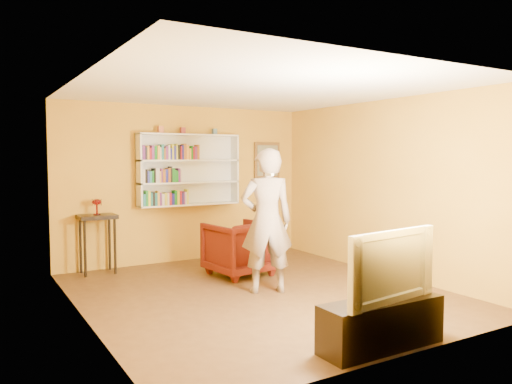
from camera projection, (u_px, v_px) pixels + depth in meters
room_shell at (259, 218)px, 6.61m from camera, size 5.30×5.80×2.88m
bookshelf at (188, 170)px, 8.64m from camera, size 1.80×0.29×1.23m
books_row_lower at (165, 198)px, 8.35m from camera, size 0.79×0.19×0.26m
books_row_middle at (161, 176)px, 8.29m from camera, size 0.68×0.19×0.27m
books_row_upper at (170, 153)px, 8.35m from camera, size 1.00×0.19×0.27m
ornament_left at (161, 130)px, 8.29m from camera, size 0.08×0.08×0.12m
ornament_centre at (183, 131)px, 8.49m from camera, size 0.08×0.08×0.11m
ornament_right at (214, 132)px, 8.79m from camera, size 0.07×0.07×0.10m
framed_painting at (267, 161)px, 9.51m from camera, size 0.55×0.05×0.70m
console_table at (97, 225)px, 7.75m from camera, size 0.56×0.43×0.92m
ruby_lustre at (97, 203)px, 7.73m from camera, size 0.15×0.15×0.25m
armchair at (239, 248)px, 7.68m from camera, size 0.99×1.01×0.83m
person at (267, 221)px, 6.66m from camera, size 0.82×0.68×1.93m
game_remote at (269, 175)px, 6.35m from camera, size 0.04×0.15×0.04m
tv_cabinet at (381, 324)px, 4.74m from camera, size 1.30×0.39×0.46m
television at (382, 265)px, 4.70m from camera, size 1.19×0.31×0.68m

